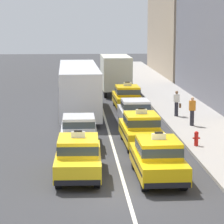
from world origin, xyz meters
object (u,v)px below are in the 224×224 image
object	(u,v)px
taxi_right_nearest	(158,158)
taxi_right_fourth	(127,97)
bus_left_third	(79,87)
taxi_right_sixth	(109,75)
taxi_right_second	(141,129)
box_truck_right_fifth	(115,73)
sedan_right_third	(135,112)
taxi_left_nearest	(78,156)
fire_hydrant	(196,138)
sedan_left_second	(79,130)
pedestrian_near_crosswalk	(177,103)
pedestrian_by_storefront	(192,111)

from	to	relation	value
taxi_right_nearest	taxi_right_fourth	xyz separation A→B (m)	(0.37, 17.32, 0.00)
bus_left_third	taxi_right_sixth	world-z (taller)	bus_left_third
taxi_right_second	box_truck_right_fifth	world-z (taller)	box_truck_right_fifth
taxi_right_nearest	sedan_right_third	bearing A→B (deg)	88.59
box_truck_right_fifth	taxi_right_fourth	bearing A→B (deg)	-87.79
box_truck_right_fifth	taxi_left_nearest	bearing A→B (deg)	-97.42
taxi_right_second	taxi_left_nearest	bearing A→B (deg)	-120.74
taxi_right_nearest	fire_hydrant	xyz separation A→B (m)	(2.67, 5.10, -0.33)
taxi_right_nearest	sedan_left_second	bearing A→B (deg)	117.99
box_truck_right_fifth	taxi_right_sixth	bearing A→B (deg)	90.46
sedan_left_second	taxi_right_fourth	size ratio (longest dim) A/B	0.94
box_truck_right_fifth	pedestrian_near_crosswalk	distance (m)	12.38
taxi_left_nearest	pedestrian_near_crosswalk	world-z (taller)	taxi_left_nearest
fire_hydrant	sedan_left_second	bearing A→B (deg)	172.35
sedan_left_second	pedestrian_by_storefront	world-z (taller)	pedestrian_by_storefront
taxi_right_nearest	taxi_right_fourth	distance (m)	17.32
taxi_right_nearest	bus_left_third	bearing A→B (deg)	101.09
taxi_right_second	box_truck_right_fifth	xyz separation A→B (m)	(0.05, 19.47, 0.90)
fire_hydrant	taxi_right_second	bearing A→B (deg)	163.53
bus_left_third	sedan_left_second	bearing A→B (deg)	-90.33
sedan_left_second	pedestrian_by_storefront	bearing A→B (deg)	33.12
taxi_left_nearest	pedestrian_near_crosswalk	size ratio (longest dim) A/B	2.80
box_truck_right_fifth	pedestrian_by_storefront	xyz separation A→B (m)	(3.48, -15.14, -0.77)
sedan_left_second	sedan_right_third	size ratio (longest dim) A/B	1.00
sedan_right_third	box_truck_right_fifth	xyz separation A→B (m)	(-0.22, 14.20, 0.93)
pedestrian_near_crosswalk	taxi_right_fourth	bearing A→B (deg)	125.95
taxi_right_sixth	sedan_right_third	bearing A→B (deg)	-89.27
taxi_left_nearest	box_truck_right_fifth	size ratio (longest dim) A/B	0.66
taxi_right_fourth	fire_hydrant	distance (m)	12.44
taxi_left_nearest	sedan_right_third	bearing A→B (deg)	72.01
taxi_right_fourth	pedestrian_by_storefront	size ratio (longest dim) A/B	2.72
sedan_right_third	sedan_left_second	bearing A→B (deg)	-122.78
sedan_left_second	pedestrian_near_crosswalk	distance (m)	9.84
taxi_right_fourth	pedestrian_near_crosswalk	distance (m)	4.82
taxi_left_nearest	fire_hydrant	distance (m)	7.42
taxi_right_sixth	pedestrian_by_storefront	xyz separation A→B (m)	(3.54, -22.67, 0.13)
bus_left_third	taxi_right_sixth	distance (m)	17.53
sedan_right_third	fire_hydrant	distance (m)	6.52
sedan_right_third	taxi_right_sixth	world-z (taller)	taxi_right_sixth
sedan_left_second	taxi_right_fourth	distance (m)	11.96
taxi_right_fourth	fire_hydrant	bearing A→B (deg)	-79.32
taxi_left_nearest	taxi_right_fourth	distance (m)	17.15
taxi_right_nearest	taxi_right_second	bearing A→B (deg)	89.93
box_truck_right_fifth	taxi_right_second	bearing A→B (deg)	-90.15
taxi_right_nearest	taxi_right_fourth	size ratio (longest dim) A/B	1.00
fire_hydrant	box_truck_right_fifth	bearing A→B (deg)	97.35
taxi_right_nearest	sedan_right_third	world-z (taller)	taxi_right_nearest
taxi_right_nearest	sedan_right_third	distance (m)	11.17
box_truck_right_fifth	pedestrian_by_storefront	distance (m)	15.55
bus_left_third	taxi_right_nearest	world-z (taller)	bus_left_third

